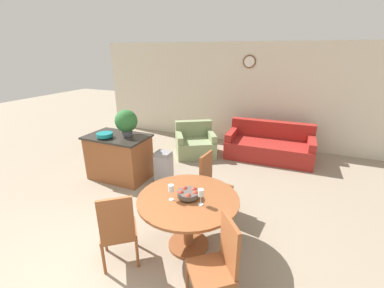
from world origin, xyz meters
TOP-DOWN VIEW (x-y plane):
  - wall_back at (0.00, 5.52)m, footprint 8.00×0.09m
  - dining_table at (0.67, 1.09)m, footprint 1.29×1.29m
  - dining_chair_near_left at (0.04, 0.48)m, footprint 0.59×0.59m
  - dining_chair_near_right at (1.28, 0.45)m, footprint 0.59×0.59m
  - dining_chair_far_side at (0.69, 1.97)m, footprint 0.46×0.46m
  - fruit_bowl at (0.67, 1.09)m, footprint 0.28×0.28m
  - wine_glass_left at (0.50, 0.96)m, footprint 0.07×0.07m
  - wine_glass_right at (0.87, 1.01)m, footprint 0.07×0.07m
  - kitchen_island at (-1.43, 2.36)m, footprint 1.23×0.78m
  - teal_bowl at (-1.56, 2.16)m, footprint 0.30×0.30m
  - potted_plant at (-1.27, 2.47)m, footprint 0.44×0.44m
  - trash_bin at (-0.49, 2.51)m, footprint 0.31×0.25m
  - couch at (1.24, 4.66)m, footprint 2.03×1.05m
  - armchair at (-0.51, 4.14)m, footprint 1.23×1.21m

SIDE VIEW (x-z plane):
  - armchair at x=-0.51m, z-range -0.12..0.67m
  - couch at x=1.24m, z-range -0.13..0.70m
  - trash_bin at x=-0.49m, z-range 0.00..0.65m
  - kitchen_island at x=-1.43m, z-range 0.00..0.91m
  - dining_chair_near_left at x=0.04m, z-range 0.03..1.02m
  - dining_chair_near_right at x=1.28m, z-range 0.03..1.02m
  - dining_chair_far_side at x=0.69m, z-range 0.03..1.02m
  - dining_table at x=0.67m, z-range 0.20..0.95m
  - fruit_bowl at x=0.67m, z-range 0.75..0.86m
  - wine_glass_left at x=0.50m, z-range 0.79..1.00m
  - wine_glass_right at x=0.87m, z-range 0.79..1.00m
  - teal_bowl at x=-1.56m, z-range 0.91..1.01m
  - potted_plant at x=-1.27m, z-range 0.93..1.44m
  - wall_back at x=0.00m, z-range 0.00..2.70m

